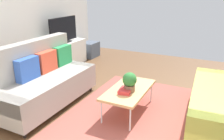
{
  "coord_description": "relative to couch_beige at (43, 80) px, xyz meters",
  "views": [
    {
      "loc": [
        -3.0,
        -1.17,
        1.9
      ],
      "look_at": [
        0.2,
        0.41,
        0.65
      ],
      "focal_mm": 36.55,
      "sensor_mm": 36.0,
      "label": 1
    }
  ],
  "objects": [
    {
      "name": "vase_0",
      "position": [
        1.28,
        1.03,
        0.28
      ],
      "size": [
        0.1,
        0.1,
        0.18
      ],
      "primitive_type": "cylinder",
      "color": "#33B29E",
      "rests_on": "tv_console"
    },
    {
      "name": "table_book_1",
      "position": [
        0.23,
        -1.43,
        0.01
      ],
      "size": [
        0.26,
        0.21,
        0.03
      ],
      "primitive_type": "cube",
      "rotation": [
        0.0,
        0.0,
        0.12
      ],
      "color": "red",
      "rests_on": "table_book_0"
    },
    {
      "name": "bottle_1",
      "position": [
        1.53,
        0.94,
        0.27
      ],
      "size": [
        0.05,
        0.05,
        0.17
      ],
      "primitive_type": "cylinder",
      "color": "gold",
      "rests_on": "tv_console"
    },
    {
      "name": "potted_plant",
      "position": [
        0.3,
        -1.47,
        0.13
      ],
      "size": [
        0.22,
        0.22,
        0.31
      ],
      "color": "brown",
      "rests_on": "coffee_table"
    },
    {
      "name": "tv",
      "position": [
        1.86,
        0.96,
        0.5
      ],
      "size": [
        1.0,
        0.2,
        0.64
      ],
      "color": "black",
      "rests_on": "tv_console"
    },
    {
      "name": "ground_plane",
      "position": [
        0.28,
        -1.48,
        -0.45
      ],
      "size": [
        7.68,
        7.68,
        0.0
      ],
      "primitive_type": "plane",
      "color": "brown"
    },
    {
      "name": "tv_console",
      "position": [
        1.86,
        0.98,
        -0.13
      ],
      "size": [
        1.4,
        0.44,
        0.64
      ],
      "primitive_type": "cube",
      "color": "silver",
      "rests_on": "ground_plane"
    },
    {
      "name": "bottle_0",
      "position": [
        1.44,
        0.94,
        0.29
      ],
      "size": [
        0.04,
        0.04,
        0.19
      ],
      "primitive_type": "cylinder",
      "color": "orange",
      "rests_on": "tv_console"
    },
    {
      "name": "area_rug",
      "position": [
        0.34,
        -1.62,
        -0.45
      ],
      "size": [
        2.9,
        2.2,
        0.01
      ],
      "primitive_type": "cube",
      "color": "#9E4C42",
      "rests_on": "ground_plane"
    },
    {
      "name": "storage_trunk",
      "position": [
        2.96,
        0.88,
        -0.23
      ],
      "size": [
        0.52,
        0.4,
        0.44
      ],
      "primitive_type": "cube",
      "color": "#4C5666",
      "rests_on": "ground_plane"
    },
    {
      "name": "couch_beige",
      "position": [
        0.0,
        0.0,
        0.0
      ],
      "size": [
        1.9,
        0.85,
        1.1
      ],
      "rotation": [
        0.0,
        0.0,
        3.15
      ],
      "color": "gray",
      "rests_on": "ground_plane"
    },
    {
      "name": "coffee_table",
      "position": [
        0.39,
        -1.42,
        -0.06
      ],
      "size": [
        1.1,
        0.56,
        0.42
      ],
      "color": "tan",
      "rests_on": "ground_plane"
    },
    {
      "name": "table_book_0",
      "position": [
        0.23,
        -1.43,
        -0.02
      ],
      "size": [
        0.27,
        0.22,
        0.03
      ],
      "primitive_type": "cube",
      "rotation": [
        0.0,
        0.0,
        0.16
      ],
      "color": "red",
      "rests_on": "coffee_table"
    }
  ]
}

